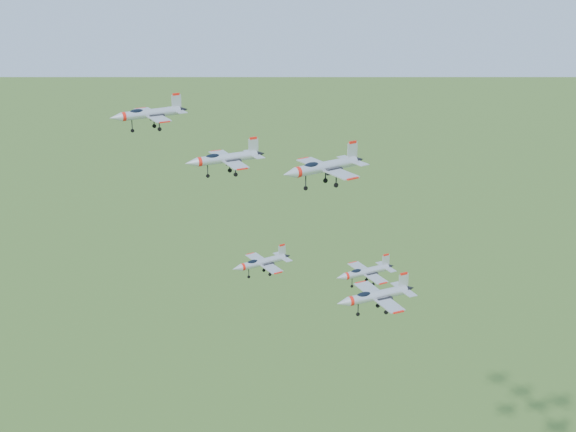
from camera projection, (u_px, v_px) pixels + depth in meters
jet_lead at (149, 113)px, 111.94m from camera, size 11.59×9.68×3.10m
jet_left_high at (225, 158)px, 110.07m from camera, size 11.79×9.92×3.17m
jet_right_high at (323, 167)px, 101.17m from camera, size 12.66×10.46×3.39m
jet_left_low at (261, 262)px, 127.23m from camera, size 10.69×8.88×2.86m
jet_right_low at (375, 296)px, 117.31m from camera, size 13.06×11.01×3.51m
jet_trail at (365, 272)px, 139.01m from camera, size 11.83×9.92×3.17m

